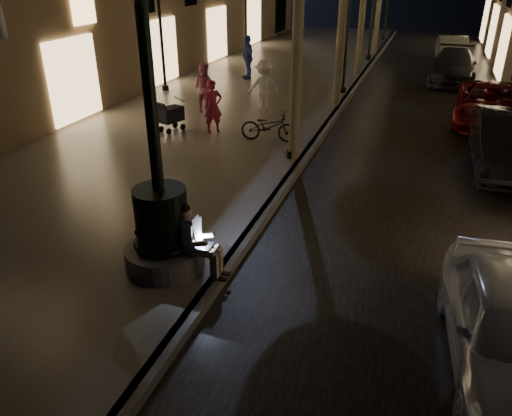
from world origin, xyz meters
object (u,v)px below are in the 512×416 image
at_px(lamp_left_b, 159,13).
at_px(car_rear, 453,66).
at_px(pedestrian_red, 213,107).
at_px(pedestrian_blue, 248,57).
at_px(car_front, 512,328).
at_px(pedestrian_white, 263,86).
at_px(seated_man_laptop, 195,237).
at_px(stroller, 171,115).
at_px(car_third, 490,105).
at_px(bicycle, 269,126).
at_px(pedestrian_pink, 204,88).
at_px(fountain_lamppost, 161,215).
at_px(lamp_curb_a, 295,43).
at_px(lamp_curb_c, 374,0).
at_px(lamp_curb_b, 348,14).
at_px(car_fifth, 452,50).
at_px(car_second, 507,143).

distance_m(lamp_left_b, car_rear, 13.41).
distance_m(pedestrian_red, pedestrian_blue, 8.03).
relative_size(car_front, pedestrian_white, 2.22).
distance_m(seated_man_laptop, pedestrian_white, 10.46).
height_order(stroller, car_front, car_front).
relative_size(stroller, pedestrian_blue, 0.57).
bearing_deg(stroller, car_third, 46.99).
relative_size(pedestrian_red, bicycle, 0.96).
bearing_deg(car_third, pedestrian_pink, -162.06).
height_order(fountain_lamppost, pedestrian_red, fountain_lamppost).
height_order(lamp_curb_a, lamp_curb_c, same).
bearing_deg(pedestrian_pink, car_third, -160.09).
bearing_deg(car_third, stroller, -149.33).
relative_size(seated_man_laptop, lamp_curb_a, 0.27).
xyz_separation_m(lamp_curb_c, car_third, (5.40, -10.10, -2.57)).
height_order(lamp_curb_b, car_fifth, lamp_curb_b).
xyz_separation_m(fountain_lamppost, pedestrian_white, (-1.51, 10.24, -0.12)).
xyz_separation_m(car_third, car_rear, (-1.10, 6.69, 0.03)).
bearing_deg(car_second, pedestrian_red, 179.36).
relative_size(seated_man_laptop, pedestrian_red, 0.80).
bearing_deg(car_second, car_fifth, 93.01).
relative_size(car_third, car_rear, 0.99).
xyz_separation_m(seated_man_laptop, lamp_curb_a, (0.09, 6.00, 2.34)).
distance_m(lamp_curb_b, car_rear, 6.78).
xyz_separation_m(lamp_left_b, car_fifth, (11.40, 11.56, -2.54)).
height_order(fountain_lamppost, pedestrian_white, fountain_lamppost).
bearing_deg(fountain_lamppost, lamp_curb_a, 83.35).
distance_m(lamp_curb_a, pedestrian_white, 5.24).
height_order(lamp_curb_b, car_second, lamp_curb_b).
height_order(seated_man_laptop, car_third, seated_man_laptop).
distance_m(seated_man_laptop, pedestrian_blue, 15.91).
relative_size(car_second, pedestrian_white, 2.56).
relative_size(lamp_curb_a, car_second, 1.05).
bearing_deg(lamp_curb_b, lamp_curb_a, -90.00).
relative_size(lamp_curb_b, stroller, 4.44).
height_order(lamp_left_b, pedestrian_blue, lamp_left_b).
distance_m(lamp_curb_a, lamp_left_b, 9.30).
bearing_deg(lamp_curb_b, car_fifth, 65.79).
height_order(car_front, car_second, car_second).
relative_size(seated_man_laptop, lamp_left_b, 0.27).
relative_size(fountain_lamppost, seated_man_laptop, 4.00).
relative_size(car_third, car_fifth, 1.15).
xyz_separation_m(car_rear, pedestrian_pink, (-8.49, -9.09, 0.35)).
height_order(seated_man_laptop, pedestrian_red, pedestrian_red).
bearing_deg(car_third, lamp_curb_b, 162.63).
height_order(lamp_left_b, car_third, lamp_left_b).
height_order(lamp_curb_b, car_front, lamp_curb_b).
height_order(lamp_curb_b, bicycle, lamp_curb_b).
distance_m(car_front, car_third, 12.42).
height_order(lamp_curb_b, car_rear, lamp_curb_b).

